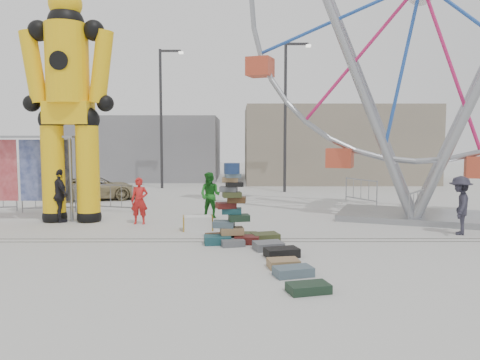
{
  "coord_description": "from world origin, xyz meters",
  "views": [
    {
      "loc": [
        0.45,
        -12.29,
        2.88
      ],
      "look_at": [
        0.52,
        2.34,
        1.59
      ],
      "focal_mm": 35.0,
      "sensor_mm": 36.0,
      "label": 1
    }
  ],
  "objects_px": {
    "lamp_post_right": "(287,109)",
    "lamp_post_left": "(163,111)",
    "banner_scaffold": "(18,157)",
    "parked_suv": "(97,188)",
    "pedestrian_red": "(139,201)",
    "pedestrian_green": "(210,195)",
    "barricade_wheel_back": "(361,191)",
    "barricade_wheel_front": "(417,205)",
    "steamer_trunk": "(198,223)",
    "suitcase_tower": "(232,220)",
    "pedestrian_grey": "(460,205)",
    "crash_test_dummy": "(68,96)",
    "ferris_wheel": "(420,13)",
    "pedestrian_black": "(59,195)",
    "barricade_dummy_c": "(110,197)",
    "barricade_dummy_b": "(49,198)"
  },
  "relations": [
    {
      "from": "suitcase_tower",
      "to": "pedestrian_grey",
      "type": "bearing_deg",
      "value": 5.47
    },
    {
      "from": "crash_test_dummy",
      "to": "parked_suv",
      "type": "distance_m",
      "value": 7.1
    },
    {
      "from": "pedestrian_grey",
      "to": "barricade_wheel_back",
      "type": "bearing_deg",
      "value": -146.81
    },
    {
      "from": "pedestrian_grey",
      "to": "pedestrian_red",
      "type": "bearing_deg",
      "value": -76.13
    },
    {
      "from": "lamp_post_right",
      "to": "barricade_wheel_front",
      "type": "relative_size",
      "value": 4.0
    },
    {
      "from": "lamp_post_right",
      "to": "lamp_post_left",
      "type": "xyz_separation_m",
      "value": [
        -7.0,
        2.0,
        0.0
      ]
    },
    {
      "from": "barricade_wheel_back",
      "to": "barricade_wheel_front",
      "type": "bearing_deg",
      "value": -18.32
    },
    {
      "from": "lamp_post_right",
      "to": "pedestrian_green",
      "type": "height_order",
      "value": "lamp_post_right"
    },
    {
      "from": "lamp_post_left",
      "to": "steamer_trunk",
      "type": "relative_size",
      "value": 8.5
    },
    {
      "from": "crash_test_dummy",
      "to": "pedestrian_grey",
      "type": "distance_m",
      "value": 13.17
    },
    {
      "from": "crash_test_dummy",
      "to": "steamer_trunk",
      "type": "xyz_separation_m",
      "value": [
        4.54,
        -1.57,
        -4.11
      ]
    },
    {
      "from": "pedestrian_black",
      "to": "lamp_post_right",
      "type": "bearing_deg",
      "value": -89.89
    },
    {
      "from": "lamp_post_right",
      "to": "barricade_wheel_back",
      "type": "distance_m",
      "value": 6.56
    },
    {
      "from": "suitcase_tower",
      "to": "parked_suv",
      "type": "xyz_separation_m",
      "value": [
        -6.53,
        9.3,
        -0.07
      ]
    },
    {
      "from": "lamp_post_right",
      "to": "lamp_post_left",
      "type": "distance_m",
      "value": 7.28
    },
    {
      "from": "pedestrian_red",
      "to": "steamer_trunk",
      "type": "bearing_deg",
      "value": -26.46
    },
    {
      "from": "barricade_dummy_c",
      "to": "steamer_trunk",
      "type": "bearing_deg",
      "value": -28.08
    },
    {
      "from": "lamp_post_right",
      "to": "steamer_trunk",
      "type": "xyz_separation_m",
      "value": [
        -3.91,
        -10.67,
        -4.26
      ]
    },
    {
      "from": "crash_test_dummy",
      "to": "ferris_wheel",
      "type": "xyz_separation_m",
      "value": [
        12.17,
        0.49,
        2.9
      ]
    },
    {
      "from": "suitcase_tower",
      "to": "barricade_wheel_front",
      "type": "xyz_separation_m",
      "value": [
        6.48,
        3.39,
        -0.07
      ]
    },
    {
      "from": "barricade_wheel_front",
      "to": "parked_suv",
      "type": "distance_m",
      "value": 14.29
    },
    {
      "from": "suitcase_tower",
      "to": "steamer_trunk",
      "type": "height_order",
      "value": "suitcase_tower"
    },
    {
      "from": "lamp_post_right",
      "to": "pedestrian_green",
      "type": "xyz_separation_m",
      "value": [
        -3.65,
        -8.39,
        -3.65
      ]
    },
    {
      "from": "suitcase_tower",
      "to": "banner_scaffold",
      "type": "distance_m",
      "value": 8.57
    },
    {
      "from": "barricade_wheel_back",
      "to": "pedestrian_black",
      "type": "distance_m",
      "value": 12.72
    },
    {
      "from": "ferris_wheel",
      "to": "pedestrian_grey",
      "type": "height_order",
      "value": "ferris_wheel"
    },
    {
      "from": "lamp_post_right",
      "to": "barricade_wheel_back",
      "type": "xyz_separation_m",
      "value": [
        2.91,
        -4.37,
        -3.93
      ]
    },
    {
      "from": "suitcase_tower",
      "to": "pedestrian_green",
      "type": "distance_m",
      "value": 4.16
    },
    {
      "from": "parked_suv",
      "to": "crash_test_dummy",
      "type": "bearing_deg",
      "value": 172.1
    },
    {
      "from": "banner_scaffold",
      "to": "pedestrian_black",
      "type": "bearing_deg",
      "value": -15.64
    },
    {
      "from": "ferris_wheel",
      "to": "crash_test_dummy",
      "type": "bearing_deg",
      "value": -156.86
    },
    {
      "from": "banner_scaffold",
      "to": "pedestrian_red",
      "type": "distance_m",
      "value": 4.73
    },
    {
      "from": "crash_test_dummy",
      "to": "barricade_wheel_back",
      "type": "xyz_separation_m",
      "value": [
        11.36,
        4.73,
        -3.78
      ]
    },
    {
      "from": "lamp_post_right",
      "to": "suitcase_tower",
      "type": "bearing_deg",
      "value": -102.74
    },
    {
      "from": "crash_test_dummy",
      "to": "pedestrian_black",
      "type": "height_order",
      "value": "crash_test_dummy"
    },
    {
      "from": "pedestrian_black",
      "to": "barricade_dummy_b",
      "type": "bearing_deg",
      "value": -17.05
    },
    {
      "from": "pedestrian_red",
      "to": "pedestrian_grey",
      "type": "relative_size",
      "value": 0.89
    },
    {
      "from": "ferris_wheel",
      "to": "pedestrian_green",
      "type": "bearing_deg",
      "value": -160.87
    },
    {
      "from": "parked_suv",
      "to": "pedestrian_grey",
      "type": "bearing_deg",
      "value": -137.99
    },
    {
      "from": "suitcase_tower",
      "to": "pedestrian_grey",
      "type": "relative_size",
      "value": 1.25
    },
    {
      "from": "pedestrian_red",
      "to": "pedestrian_green",
      "type": "xyz_separation_m",
      "value": [
        2.32,
        1.21,
        0.04
      ]
    },
    {
      "from": "pedestrian_red",
      "to": "parked_suv",
      "type": "distance_m",
      "value": 7.28
    },
    {
      "from": "barricade_wheel_back",
      "to": "lamp_post_right",
      "type": "bearing_deg",
      "value": -173.71
    },
    {
      "from": "pedestrian_black",
      "to": "pedestrian_grey",
      "type": "height_order",
      "value": "pedestrian_black"
    },
    {
      "from": "banner_scaffold",
      "to": "steamer_trunk",
      "type": "distance_m",
      "value": 7.05
    },
    {
      "from": "suitcase_tower",
      "to": "pedestrian_green",
      "type": "relative_size",
      "value": 1.33
    },
    {
      "from": "steamer_trunk",
      "to": "pedestrian_green",
      "type": "relative_size",
      "value": 0.56
    },
    {
      "from": "banner_scaffold",
      "to": "parked_suv",
      "type": "xyz_separation_m",
      "value": [
        1.05,
        5.63,
        -1.7
      ]
    },
    {
      "from": "barricade_wheel_front",
      "to": "barricade_wheel_back",
      "type": "relative_size",
      "value": 1.0
    },
    {
      "from": "ferris_wheel",
      "to": "barricade_wheel_front",
      "type": "height_order",
      "value": "ferris_wheel"
    }
  ]
}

